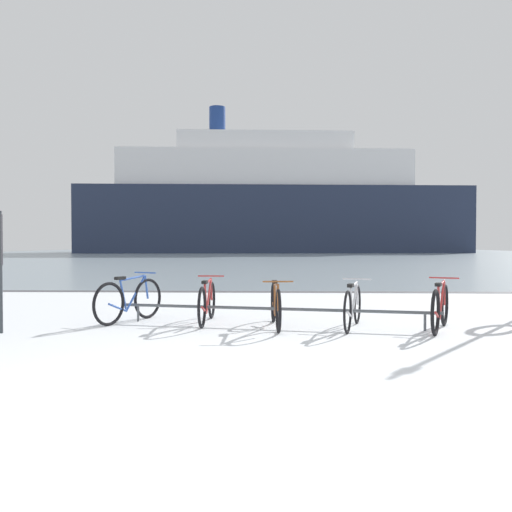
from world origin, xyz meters
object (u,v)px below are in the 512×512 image
object	(u,v)px
bicycle_4	(440,307)
ferry_ship	(270,204)
bicycle_1	(207,302)
bicycle_3	(353,306)
bicycle_0	(129,300)
bicycle_2	(276,305)

from	to	relation	value
bicycle_4	ferry_ship	size ratio (longest dim) A/B	0.03
bicycle_1	bicycle_4	world-z (taller)	bicycle_4
bicycle_3	ferry_ship	size ratio (longest dim) A/B	0.03
bicycle_0	bicycle_1	xyz separation A→B (m)	(1.33, -0.07, -0.02)
bicycle_0	bicycle_3	xyz separation A→B (m)	(3.68, -0.54, -0.03)
bicycle_0	bicycle_1	size ratio (longest dim) A/B	0.88
bicycle_1	bicycle_2	distance (m)	1.22
bicycle_0	bicycle_4	xyz separation A→B (m)	(4.99, -0.69, -0.02)
bicycle_0	ferry_ship	xyz separation A→B (m)	(1.92, 64.71, 6.31)
bicycle_3	bicycle_4	bearing A→B (deg)	-6.60
bicycle_2	bicycle_3	world-z (taller)	bicycle_2
bicycle_1	ferry_ship	bearing A→B (deg)	89.48
bicycle_3	ferry_ship	distance (m)	65.58
bicycle_1	bicycle_3	distance (m)	2.40
bicycle_4	ferry_ship	distance (m)	65.78
ferry_ship	bicycle_0	bearing A→B (deg)	-91.70
bicycle_0	bicycle_2	bearing A→B (deg)	-11.04
bicycle_1	bicycle_2	bearing A→B (deg)	-19.88
bicycle_0	ferry_ship	world-z (taller)	ferry_ship
bicycle_0	ferry_ship	distance (m)	65.04
bicycle_1	ferry_ship	distance (m)	65.09
bicycle_4	bicycle_0	bearing A→B (deg)	172.09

